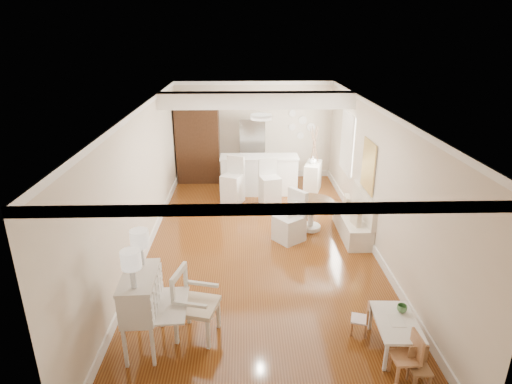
{
  "coord_description": "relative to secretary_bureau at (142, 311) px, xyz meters",
  "views": [
    {
      "loc": [
        -0.31,
        -7.7,
        4.12
      ],
      "look_at": [
        -0.07,
        0.3,
        1.09
      ],
      "focal_mm": 30.0,
      "sensor_mm": 36.0,
      "label": 1
    }
  ],
  "objects": [
    {
      "name": "room",
      "position": [
        1.74,
        3.15,
        1.42
      ],
      "size": [
        9.0,
        9.04,
        2.82
      ],
      "color": "brown",
      "rests_on": "ground"
    },
    {
      "name": "secretary_bureau",
      "position": [
        0.0,
        0.0,
        0.0
      ],
      "size": [
        0.92,
        0.93,
        1.13
      ],
      "primitive_type": "cube",
      "rotation": [
        0.0,
        0.0,
        0.04
      ],
      "color": "silver",
      "rests_on": "ground"
    },
    {
      "name": "gustavian_armchair",
      "position": [
        0.71,
        0.2,
        -0.04
      ],
      "size": [
        0.73,
        0.73,
        1.04
      ],
      "primitive_type": "cube",
      "rotation": [
        0.0,
        0.0,
        1.32
      ],
      "color": "silver",
      "rests_on": "ground"
    },
    {
      "name": "kids_table",
      "position": [
        3.43,
        -0.17,
        -0.33
      ],
      "size": [
        0.59,
        0.94,
        0.46
      ],
      "primitive_type": "cube",
      "rotation": [
        0.0,
        0.0,
        -0.05
      ],
      "color": "white",
      "rests_on": "ground"
    },
    {
      "name": "kids_chair_a",
      "position": [
        3.37,
        -0.7,
        -0.24
      ],
      "size": [
        0.34,
        0.34,
        0.66
      ],
      "primitive_type": "cube",
      "rotation": [
        0.0,
        0.0,
        -1.51
      ],
      "color": "tan",
      "rests_on": "ground"
    },
    {
      "name": "kids_chair_b",
      "position": [
        3.04,
        0.17,
        -0.31
      ],
      "size": [
        0.3,
        0.3,
        0.5
      ],
      "primitive_type": "cube",
      "rotation": [
        0.0,
        0.0,
        -1.87
      ],
      "color": "#9C6A47",
      "rests_on": "ground"
    },
    {
      "name": "kids_chair_c",
      "position": [
        3.52,
        -0.82,
        -0.31
      ],
      "size": [
        0.25,
        0.25,
        0.51
      ],
      "primitive_type": "cube",
      "rotation": [
        0.0,
        0.0,
        0.01
      ],
      "color": "#946843",
      "rests_on": "ground"
    },
    {
      "name": "banquette",
      "position": [
        3.69,
        3.33,
        -0.07
      ],
      "size": [
        0.52,
        1.6,
        0.98
      ],
      "primitive_type": "cube",
      "color": "silver",
      "rests_on": "ground"
    },
    {
      "name": "dining_table",
      "position": [
        2.85,
        3.65,
        -0.23
      ],
      "size": [
        1.0,
        1.0,
        0.67
      ],
      "primitive_type": "cylinder",
      "rotation": [
        0.0,
        0.0,
        0.02
      ],
      "color": "#412915",
      "rests_on": "ground"
    },
    {
      "name": "slip_chair_near",
      "position": [
        2.32,
        3.13,
        -0.03
      ],
      "size": [
        0.73,
        0.73,
        1.07
      ],
      "primitive_type": "cube",
      "rotation": [
        0.0,
        0.0,
        -0.92
      ],
      "color": "silver",
      "rests_on": "ground"
    },
    {
      "name": "slip_chair_far",
      "position": [
        2.33,
        3.31,
        -0.15
      ],
      "size": [
        0.56,
        0.56,
        0.83
      ],
      "primitive_type": "cube",
      "rotation": [
        0.0,
        0.0,
        -2.53
      ],
      "color": "white",
      "rests_on": "ground"
    },
    {
      "name": "breakfast_counter",
      "position": [
        1.8,
        5.93,
        -0.05
      ],
      "size": [
        2.05,
        0.65,
        1.03
      ],
      "primitive_type": "cube",
      "color": "white",
      "rests_on": "ground"
    },
    {
      "name": "bar_stool_left",
      "position": [
        1.1,
        5.26,
        0.03
      ],
      "size": [
        0.63,
        0.63,
        1.18
      ],
      "primitive_type": "cube",
      "rotation": [
        0.0,
        0.0,
        -0.44
      ],
      "color": "white",
      "rests_on": "ground"
    },
    {
      "name": "bar_stool_right",
      "position": [
        2.04,
        5.11,
        0.01
      ],
      "size": [
        0.57,
        0.57,
        1.15
      ],
      "primitive_type": "cube",
      "rotation": [
        0.0,
        0.0,
        0.26
      ],
      "color": "silver",
      "rests_on": "ground"
    },
    {
      "name": "pantry_cabinet",
      "position": [
        0.1,
        7.01,
        0.59
      ],
      "size": [
        1.2,
        0.6,
        2.3
      ],
      "primitive_type": "cube",
      "color": "#381E11",
      "rests_on": "ground"
    },
    {
      "name": "fridge",
      "position": [
        2.0,
        6.98,
        0.34
      ],
      "size": [
        0.75,
        0.65,
        1.8
      ],
      "primitive_type": "imported",
      "color": "silver",
      "rests_on": "ground"
    },
    {
      "name": "sideboard",
      "position": [
        3.26,
        6.04,
        -0.17
      ],
      "size": [
        0.6,
        0.9,
        0.79
      ],
      "primitive_type": "cube",
      "rotation": [
        0.0,
        0.0,
        -0.31
      ],
      "color": "silver",
      "rests_on": "ground"
    },
    {
      "name": "pencil_cup",
      "position": [
        3.57,
        0.03,
        -0.05
      ],
      "size": [
        0.17,
        0.17,
        0.11
      ],
      "primitive_type": "imported",
      "rotation": [
        0.0,
        0.0,
        -0.25
      ],
      "color": "#538C51",
      "rests_on": "kids_table"
    },
    {
      "name": "branch_vase",
      "position": [
        3.23,
        6.01,
        0.33
      ],
      "size": [
        0.25,
        0.25,
        0.19
      ],
      "primitive_type": "imported",
      "rotation": [
        0.0,
        0.0,
        0.42
      ],
      "color": "white",
      "rests_on": "sideboard"
    }
  ]
}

